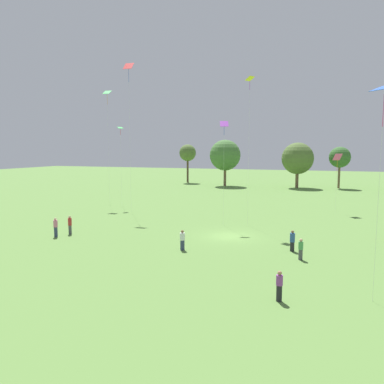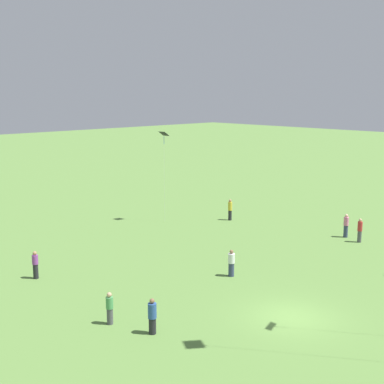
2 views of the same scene
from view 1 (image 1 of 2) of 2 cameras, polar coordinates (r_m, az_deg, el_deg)
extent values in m
plane|color=#5B843D|center=(36.07, 5.66, -6.70)|extent=(240.00, 240.00, 0.00)
cylinder|color=brown|center=(93.26, -0.67, 3.24)|extent=(0.48, 0.48, 5.86)
sphere|color=#516B33|center=(93.12, -0.67, 6.00)|extent=(4.14, 4.14, 4.14)
cylinder|color=brown|center=(84.98, 5.03, 2.39)|extent=(0.60, 0.60, 4.35)
sphere|color=#477538|center=(84.78, 5.07, 5.61)|extent=(6.91, 6.91, 6.91)
cylinder|color=brown|center=(83.67, 15.70, 1.92)|extent=(0.67, 0.67, 3.79)
sphere|color=#516B33|center=(83.46, 15.79, 4.95)|extent=(6.76, 6.76, 6.76)
cylinder|color=brown|center=(85.39, 21.48, 2.18)|extent=(0.46, 0.46, 4.93)
sphere|color=#38662D|center=(85.21, 21.60, 4.95)|extent=(4.42, 4.42, 4.42)
cylinder|color=#4C4C51|center=(38.53, -18.08, -5.48)|extent=(0.42, 0.42, 0.87)
cylinder|color=#B72D2D|center=(38.38, -18.12, -4.33)|extent=(0.49, 0.49, 0.71)
sphere|color=tan|center=(38.30, -18.15, -3.63)|extent=(0.24, 0.24, 0.24)
cylinder|color=#232328|center=(31.70, 15.02, -8.03)|extent=(0.47, 0.47, 0.77)
cylinder|color=#2D5193|center=(31.52, 15.06, -6.72)|extent=(0.55, 0.55, 0.72)
sphere|color=brown|center=(31.42, 15.08, -5.87)|extent=(0.24, 0.24, 0.24)
cylinder|color=#232328|center=(21.57, 13.14, -14.79)|extent=(0.38, 0.38, 0.90)
cylinder|color=purple|center=(21.31, 13.19, -12.96)|extent=(0.45, 0.45, 0.56)
sphere|color=#A87A56|center=(21.19, 13.22, -11.93)|extent=(0.24, 0.24, 0.24)
cylinder|color=#333D5B|center=(30.99, -1.47, -8.08)|extent=(0.41, 0.41, 0.83)
cylinder|color=white|center=(30.82, -1.48, -6.80)|extent=(0.48, 0.48, 0.59)
sphere|color=brown|center=(30.73, -1.48, -6.04)|extent=(0.24, 0.24, 0.24)
cylinder|color=#333D5B|center=(37.75, -20.04, -5.74)|extent=(0.46, 0.46, 0.94)
cylinder|color=pink|center=(37.59, -20.09, -4.55)|extent=(0.54, 0.54, 0.66)
sphere|color=beige|center=(37.51, -20.11, -3.88)|extent=(0.24, 0.24, 0.24)
cylinder|color=#4C4C51|center=(29.48, 16.21, -9.14)|extent=(0.42, 0.42, 0.80)
cylinder|color=#4C9956|center=(29.31, 16.25, -7.84)|extent=(0.50, 0.50, 0.57)
sphere|color=tan|center=(29.21, 16.28, -7.07)|extent=(0.24, 0.24, 0.24)
cube|color=#E54C99|center=(52.00, 21.30, 4.99)|extent=(1.22, 1.09, 0.85)
cylinder|color=orange|center=(52.03, 21.24, 3.74)|extent=(0.04, 0.04, 1.66)
cylinder|color=silver|center=(52.19, 21.13, 1.01)|extent=(0.01, 0.01, 7.25)
cube|color=green|center=(58.36, -12.81, 14.60)|extent=(1.16, 1.02, 0.59)
cylinder|color=orange|center=(58.22, -12.79, 13.59)|extent=(0.04, 0.04, 1.44)
cylinder|color=silver|center=(57.75, -12.61, 6.43)|extent=(0.01, 0.01, 16.61)
cylinder|color=#E54C99|center=(21.93, 27.14, 11.02)|extent=(0.04, 0.04, 1.65)
cylinder|color=silver|center=(21.99, 26.53, -0.81)|extent=(0.01, 0.01, 11.36)
cube|color=purple|center=(40.45, 4.92, 10.32)|extent=(1.05, 0.91, 0.62)
cylinder|color=blue|center=(40.40, 4.91, 9.29)|extent=(0.04, 0.04, 0.93)
cylinder|color=silver|center=(40.45, 4.85, 2.57)|extent=(0.01, 0.01, 10.93)
cube|color=green|center=(55.29, -10.87, 9.60)|extent=(0.97, 0.97, 0.26)
cylinder|color=red|center=(55.26, -10.86, 8.97)|extent=(0.04, 0.04, 0.78)
cylinder|color=silver|center=(55.26, -10.74, 3.73)|extent=(0.01, 0.01, 11.32)
cube|color=red|center=(50.54, -9.65, 18.41)|extent=(1.25, 0.92, 0.88)
cylinder|color=blue|center=(50.31, -9.62, 17.08)|extent=(0.04, 0.04, 1.67)
cylinder|color=silver|center=(49.45, -9.44, 7.74)|extent=(0.01, 0.01, 18.73)
cube|color=yellow|center=(41.34, 8.82, 16.73)|extent=(1.00, 1.02, 0.39)
cylinder|color=purple|center=(41.22, 8.80, 15.78)|extent=(0.04, 0.04, 0.92)
cylinder|color=silver|center=(40.68, 8.62, 5.85)|extent=(0.01, 0.01, 15.61)
camera|label=2|loc=(50.18, 34.61, 8.65)|focal=50.00mm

